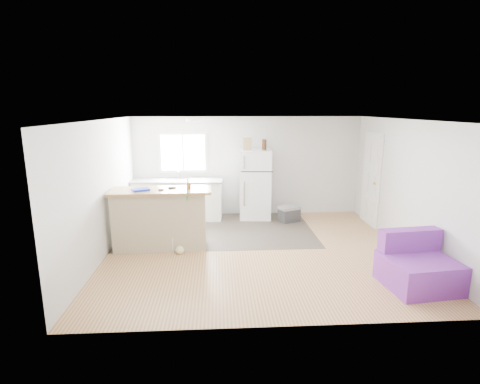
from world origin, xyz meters
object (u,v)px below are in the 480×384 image
object	(u,v)px
purple_seat	(417,267)
red_cup	(189,186)
bottle_right	(264,144)
cleaner_jug	(176,244)
mop	(181,241)
peninsula	(161,219)
cardboard_box	(247,144)
refrigerator	(255,184)
kitchen_cabinets	(178,199)
cooler	(289,214)
blue_tray	(141,190)
bottle_left	(265,145)

from	to	relation	value
purple_seat	red_cup	xyz separation A→B (m)	(-3.49, 1.80, 0.91)
red_cup	bottle_right	size ratio (longest dim) A/B	0.48
bottle_right	red_cup	bearing A→B (deg)	-130.60
cleaner_jug	red_cup	bearing A→B (deg)	23.55
purple_seat	mop	xyz separation A→B (m)	(-3.63, 1.49, -0.06)
peninsula	mop	size ratio (longest dim) A/B	1.34
cleaner_jug	cardboard_box	bearing A→B (deg)	35.47
purple_seat	refrigerator	bearing A→B (deg)	112.90
kitchen_cabinets	cleaner_jug	distance (m)	2.16
mop	peninsula	bearing A→B (deg)	120.37
cooler	cleaner_jug	world-z (taller)	cooler
kitchen_cabinets	blue_tray	distance (m)	2.15
kitchen_cabinets	purple_seat	bearing A→B (deg)	-39.90
peninsula	refrigerator	size ratio (longest dim) A/B	1.14
refrigerator	red_cup	xyz separation A→B (m)	(-1.43, -1.88, 0.37)
red_cup	blue_tray	bearing A→B (deg)	-174.09
purple_seat	mop	world-z (taller)	mop
cardboard_box	peninsula	bearing A→B (deg)	-134.53
peninsula	cardboard_box	xyz separation A→B (m)	(1.77, 1.80, 1.22)
peninsula	cardboard_box	world-z (taller)	cardboard_box
kitchen_cabinets	cardboard_box	xyz separation A→B (m)	(1.64, -0.11, 1.31)
red_cup	refrigerator	bearing A→B (deg)	52.71
bottle_right	cooler	bearing A→B (deg)	-32.93
cooler	cleaner_jug	xyz separation A→B (m)	(-2.44, -1.73, -0.03)
kitchen_cabinets	cooler	distance (m)	2.65
kitchen_cabinets	bottle_left	world-z (taller)	bottle_left
bottle_right	cardboard_box	bearing A→B (deg)	-166.45
cooler	bottle_left	distance (m)	1.70
kitchen_cabinets	refrigerator	xyz separation A→B (m)	(1.84, -0.03, 0.34)
refrigerator	cooler	distance (m)	1.06
refrigerator	cooler	world-z (taller)	refrigerator
purple_seat	cleaner_jug	world-z (taller)	purple_seat
cardboard_box	bottle_left	bearing A→B (deg)	1.40
refrigerator	cleaner_jug	size ratio (longest dim) A/B	4.74
red_cup	cardboard_box	size ratio (longest dim) A/B	0.40
peninsula	bottle_left	world-z (taller)	bottle_left
red_cup	bottle_left	xyz separation A→B (m)	(1.64, 1.80, 0.57)
peninsula	purple_seat	bearing A→B (deg)	-25.88
blue_tray	mop	bearing A→B (deg)	-17.01
purple_seat	bottle_right	size ratio (longest dim) A/B	4.20
mop	bottle_left	bearing A→B (deg)	27.47
refrigerator	bottle_left	xyz separation A→B (m)	(0.21, -0.07, 0.95)
blue_tray	bottle_left	world-z (taller)	bottle_left
refrigerator	purple_seat	bearing A→B (deg)	-56.57
kitchen_cabinets	mop	world-z (taller)	mop
kitchen_cabinets	peninsula	xyz separation A→B (m)	(-0.13, -1.91, 0.09)
refrigerator	purple_seat	distance (m)	4.25
kitchen_cabinets	cardboard_box	distance (m)	2.10
mop	bottle_left	world-z (taller)	bottle_left
kitchen_cabinets	purple_seat	world-z (taller)	kitchen_cabinets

